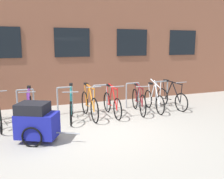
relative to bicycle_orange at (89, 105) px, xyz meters
The scene contains 11 objects.
ground_plane 1.32m from the bicycle_orange, 92.80° to the right, with size 42.00×42.00×0.00m, color #9E998E.
storefront_building 5.01m from the bicycle_orange, 90.77° to the left, with size 28.00×5.29×4.93m.
bike_rack 0.66m from the bicycle_orange, 92.58° to the left, with size 6.52×0.05×0.91m.
bicycle_orange is the anchor object (origin of this frame).
bicycle_white 2.28m from the bicycle_orange, ahead, with size 0.44×1.62×1.11m.
bicycle_red 0.74m from the bicycle_orange, ahead, with size 0.44×1.67×1.04m.
bicycle_maroon 1.70m from the bicycle_orange, ahead, with size 0.53×1.73×0.98m.
bicycle_teal 0.57m from the bicycle_orange, behind, with size 0.54×1.68×1.08m.
bicycle_purple 1.76m from the bicycle_orange, behind, with size 0.44×1.75×1.04m.
bicycle_black 3.04m from the bicycle_orange, ahead, with size 0.44×1.67×1.01m.
bike_trailer 2.22m from the bicycle_orange, 139.23° to the right, with size 1.43×0.96×0.94m.
Camera 1 is at (-2.00, -6.06, 2.25)m, focal length 40.65 mm.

